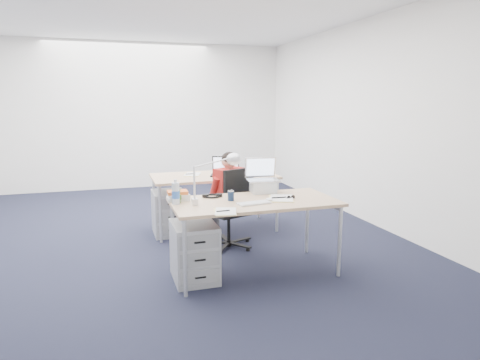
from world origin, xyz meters
name	(u,v)px	position (x,y,z in m)	size (l,w,h in m)	color
floor	(153,241)	(0.00, 0.00, 0.00)	(7.00, 7.00, 0.00)	black
room	(147,98)	(0.00, 0.00, 1.71)	(6.02, 7.02, 2.80)	white
desk_near	(254,205)	(0.87, -1.25, 0.68)	(1.60, 0.80, 0.73)	tan
desk_far	(214,179)	(0.85, 0.28, 0.68)	(1.60, 0.80, 0.73)	tan
office_chair	(230,225)	(0.85, -0.47, 0.27)	(0.75, 0.75, 0.94)	black
seated_person	(222,198)	(0.80, -0.32, 0.56)	(0.51, 0.65, 1.10)	#AF1E19
drawer_pedestal_near	(194,251)	(0.27, -1.25, 0.28)	(0.40, 0.50, 0.55)	#A9ABAE
drawer_pedestal_far	(169,213)	(0.25, 0.27, 0.28)	(0.40, 0.50, 0.55)	#A9ABAE
silver_laptop	(263,176)	(1.08, -0.92, 0.91)	(0.33, 0.26, 0.35)	silver
wireless_keyboard	(254,203)	(0.82, -1.38, 0.74)	(0.31, 0.13, 0.02)	white
computer_mouse	(269,200)	(1.00, -1.32, 0.75)	(0.06, 0.09, 0.03)	white
headphones	(212,195)	(0.51, -0.98, 0.75)	(0.21, 0.16, 0.03)	black
can_koozie	(231,195)	(0.65, -1.19, 0.78)	(0.06, 0.06, 0.10)	#162645
water_bottle	(176,192)	(0.12, -1.17, 0.85)	(0.07, 0.07, 0.23)	silver
bear_figurine	(178,196)	(0.14, -1.13, 0.80)	(0.07, 0.05, 0.13)	#30691C
book_stack	(178,195)	(0.16, -1.02, 0.78)	(0.21, 0.16, 0.09)	silver
cordless_phone	(175,192)	(0.15, -0.97, 0.81)	(0.04, 0.03, 0.15)	black
papers_left	(225,212)	(0.48, -1.60, 0.73)	(0.18, 0.26, 0.01)	#FFEC93
papers_right	(281,198)	(1.14, -1.27, 0.74)	(0.22, 0.32, 0.01)	#FFEC93
sunglasses	(291,198)	(1.24, -1.29, 0.74)	(0.10, 0.05, 0.02)	black
desk_lamp	(210,178)	(0.43, -1.25, 0.98)	(0.43, 0.16, 0.49)	silver
dark_laptop	(225,166)	(0.97, 0.20, 0.86)	(0.35, 0.34, 0.26)	black
far_cup	(254,169)	(1.42, 0.36, 0.77)	(0.06, 0.06, 0.09)	white
far_papers	(192,175)	(0.57, 0.39, 0.73)	(0.19, 0.28, 0.01)	white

